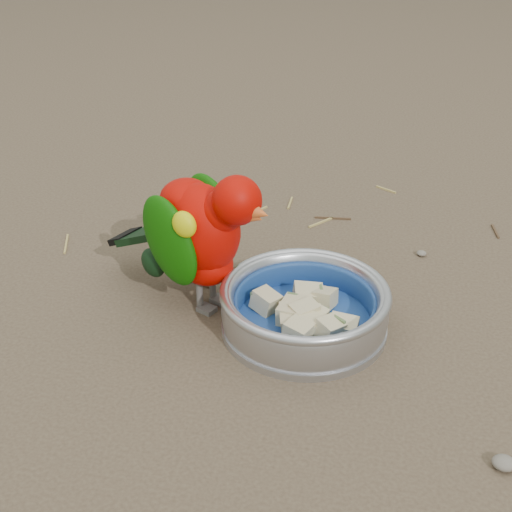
# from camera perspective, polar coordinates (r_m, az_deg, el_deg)

# --- Properties ---
(ground) EXTENTS (60.00, 60.00, 0.00)m
(ground) POSITION_cam_1_polar(r_m,az_deg,el_deg) (0.94, 0.67, -5.02)
(ground) COLOR brown
(food_bowl) EXTENTS (0.21, 0.21, 0.02)m
(food_bowl) POSITION_cam_1_polar(r_m,az_deg,el_deg) (0.92, 3.86, -5.46)
(food_bowl) COLOR #B2B2BA
(food_bowl) RESTS_ON ground
(bowl_wall) EXTENTS (0.21, 0.21, 0.04)m
(bowl_wall) POSITION_cam_1_polar(r_m,az_deg,el_deg) (0.90, 3.92, -3.91)
(bowl_wall) COLOR #B2B2BA
(bowl_wall) RESTS_ON food_bowl
(fruit_wedges) EXTENTS (0.13, 0.13, 0.03)m
(fruit_wedges) POSITION_cam_1_polar(r_m,az_deg,el_deg) (0.91, 3.91, -4.27)
(fruit_wedges) COLOR #CEBE8E
(fruit_wedges) RESTS_ON food_bowl
(lory_parrot) EXTENTS (0.26, 0.20, 0.19)m
(lory_parrot) POSITION_cam_1_polar(r_m,az_deg,el_deg) (0.92, -4.38, 1.25)
(lory_parrot) COLOR #B20700
(lory_parrot) RESTS_ON ground
(ground_debris) EXTENTS (0.90, 0.80, 0.01)m
(ground_debris) POSITION_cam_1_polar(r_m,az_deg,el_deg) (1.01, 1.54, -2.20)
(ground_debris) COLOR tan
(ground_debris) RESTS_ON ground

